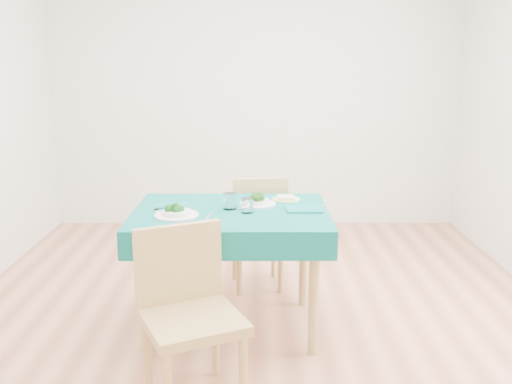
{
  "coord_description": "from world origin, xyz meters",
  "views": [
    {
      "loc": [
        -0.01,
        -3.39,
        1.64
      ],
      "look_at": [
        0.0,
        0.0,
        0.85
      ],
      "focal_mm": 40.0,
      "sensor_mm": 36.0,
      "label": 1
    }
  ],
  "objects_px": {
    "chair_far": "(257,224)",
    "bowl_near": "(176,210)",
    "side_plate": "(286,199)",
    "bowl_far": "(258,200)",
    "table": "(232,270)",
    "chair_near": "(192,296)"
  },
  "relations": [
    {
      "from": "table",
      "to": "side_plate",
      "type": "xyz_separation_m",
      "value": [
        0.34,
        0.26,
        0.38
      ]
    },
    {
      "from": "table",
      "to": "side_plate",
      "type": "relative_size",
      "value": 6.38
    },
    {
      "from": "table",
      "to": "chair_far",
      "type": "height_order",
      "value": "chair_far"
    },
    {
      "from": "side_plate",
      "to": "chair_near",
      "type": "bearing_deg",
      "value": -115.14
    },
    {
      "from": "chair_near",
      "to": "bowl_near",
      "type": "relative_size",
      "value": 4.32
    },
    {
      "from": "chair_near",
      "to": "chair_far",
      "type": "height_order",
      "value": "chair_near"
    },
    {
      "from": "table",
      "to": "bowl_far",
      "type": "height_order",
      "value": "bowl_far"
    },
    {
      "from": "bowl_far",
      "to": "chair_near",
      "type": "bearing_deg",
      "value": -108.7
    },
    {
      "from": "chair_near",
      "to": "bowl_far",
      "type": "height_order",
      "value": "chair_near"
    },
    {
      "from": "chair_near",
      "to": "side_plate",
      "type": "relative_size",
      "value": 6.12
    },
    {
      "from": "chair_far",
      "to": "bowl_near",
      "type": "xyz_separation_m",
      "value": [
        -0.47,
        -0.8,
        0.32
      ]
    },
    {
      "from": "chair_far",
      "to": "side_plate",
      "type": "distance_m",
      "value": 0.53
    },
    {
      "from": "bowl_near",
      "to": "side_plate",
      "type": "xyz_separation_m",
      "value": [
        0.65,
        0.39,
        -0.03
      ]
    },
    {
      "from": "bowl_far",
      "to": "side_plate",
      "type": "distance_m",
      "value": 0.23
    },
    {
      "from": "side_plate",
      "to": "bowl_far",
      "type": "bearing_deg",
      "value": -144.51
    },
    {
      "from": "chair_near",
      "to": "side_plate",
      "type": "bearing_deg",
      "value": 40.13
    },
    {
      "from": "chair_far",
      "to": "bowl_far",
      "type": "relative_size",
      "value": 4.22
    },
    {
      "from": "table",
      "to": "chair_near",
      "type": "bearing_deg",
      "value": -100.85
    },
    {
      "from": "chair_far",
      "to": "bowl_near",
      "type": "height_order",
      "value": "chair_far"
    },
    {
      "from": "table",
      "to": "chair_far",
      "type": "xyz_separation_m",
      "value": [
        0.16,
        0.67,
        0.1
      ]
    },
    {
      "from": "bowl_near",
      "to": "side_plate",
      "type": "distance_m",
      "value": 0.76
    },
    {
      "from": "chair_near",
      "to": "bowl_far",
      "type": "xyz_separation_m",
      "value": [
        0.31,
        0.93,
        0.24
      ]
    }
  ]
}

